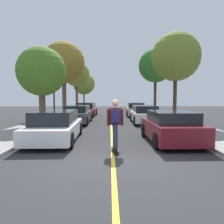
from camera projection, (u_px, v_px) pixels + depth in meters
ground at (113, 162)px, 6.44m from camera, size 80.00×80.00×0.00m
center_line at (112, 137)px, 10.43m from camera, size 0.12×39.20×0.01m
parked_car_left_nearest at (56, 126)px, 9.52m from camera, size 2.08×4.54×1.34m
parked_car_left_near at (78, 114)px, 16.02m from camera, size 1.88×4.43×1.33m
parked_car_left_far at (86, 110)px, 21.99m from camera, size 2.05×4.56×1.38m
parked_car_right_nearest at (170, 127)px, 9.21m from camera, size 2.04×4.09×1.34m
parked_car_right_near at (144, 114)px, 16.14m from camera, size 1.93×4.30×1.32m
parked_car_right_far at (135, 110)px, 21.90m from camera, size 1.91×4.29×1.38m
street_tree_left_nearest at (42, 72)px, 13.57m from camera, size 3.11×3.11×4.99m
street_tree_left_near at (64, 63)px, 20.11m from camera, size 3.93×3.93×7.02m
street_tree_left_far at (77, 74)px, 27.84m from camera, size 3.32×3.32×6.50m
street_tree_left_farthest at (84, 84)px, 35.56m from camera, size 3.65×3.65×5.90m
street_tree_right_nearest at (176, 57)px, 14.71m from camera, size 3.34×3.34×6.24m
street_tree_right_near at (155, 66)px, 21.22m from camera, size 3.35×3.35×6.62m
streetlamp at (54, 84)px, 15.88m from camera, size 0.36×0.24×4.73m
skateboard at (115, 150)px, 7.57m from camera, size 0.29×0.86×0.10m
skateboarder at (115, 121)px, 7.46m from camera, size 0.59×0.71×1.75m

